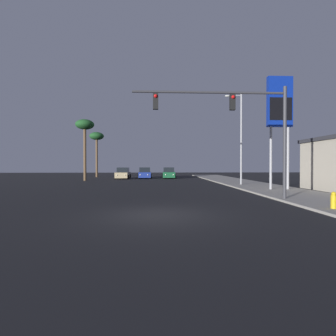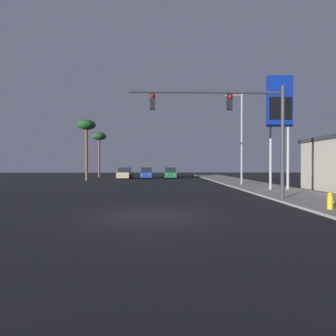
# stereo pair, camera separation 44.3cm
# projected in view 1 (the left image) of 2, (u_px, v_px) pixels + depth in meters

# --- Properties ---
(ground_plane) EXTENTS (120.00, 120.00, 0.00)m
(ground_plane) POSITION_uv_depth(u_px,v_px,m) (157.00, 215.00, 10.85)
(ground_plane) COLOR black
(sidewalk_right) EXTENTS (5.00, 60.00, 0.12)m
(sidewalk_right) POSITION_uv_depth(u_px,v_px,m) (273.00, 190.00, 21.26)
(sidewalk_right) COLOR #9E998E
(sidewalk_right) RESTS_ON ground
(car_tan) EXTENTS (2.04, 4.32, 1.68)m
(car_tan) POSITION_uv_depth(u_px,v_px,m) (123.00, 174.00, 39.01)
(car_tan) COLOR tan
(car_tan) RESTS_ON ground
(car_blue) EXTENTS (2.04, 4.34, 1.68)m
(car_blue) POSITION_uv_depth(u_px,v_px,m) (145.00, 173.00, 40.09)
(car_blue) COLOR navy
(car_blue) RESTS_ON ground
(car_green) EXTENTS (2.04, 4.34, 1.68)m
(car_green) POSITION_uv_depth(u_px,v_px,m) (169.00, 173.00, 40.25)
(car_green) COLOR #195933
(car_green) RESTS_ON ground
(traffic_light_mast) EXTENTS (8.91, 0.36, 6.50)m
(traffic_light_mast) POSITION_uv_depth(u_px,v_px,m) (240.00, 117.00, 15.03)
(traffic_light_mast) COLOR #38383D
(traffic_light_mast) RESTS_ON sidewalk_right
(street_lamp) EXTENTS (1.74, 0.24, 9.00)m
(street_lamp) POSITION_uv_depth(u_px,v_px,m) (240.00, 134.00, 26.07)
(street_lamp) COLOR #99999E
(street_lamp) RESTS_ON sidewalk_right
(gas_station_sign) EXTENTS (2.00, 0.42, 9.00)m
(gas_station_sign) POSITION_uv_depth(u_px,v_px,m) (280.00, 108.00, 20.91)
(gas_station_sign) COLOR #99999E
(gas_station_sign) RESTS_ON sidewalk_right
(fire_hydrant) EXTENTS (0.24, 0.34, 0.76)m
(fire_hydrant) POSITION_uv_depth(u_px,v_px,m) (334.00, 200.00, 11.69)
(fire_hydrant) COLOR gold
(fire_hydrant) RESTS_ON sidewalk_right
(palm_tree_far) EXTENTS (2.40, 2.40, 7.62)m
(palm_tree_far) POSITION_uv_depth(u_px,v_px,m) (97.00, 138.00, 44.28)
(palm_tree_far) COLOR brown
(palm_tree_far) RESTS_ON ground
(palm_tree_mid) EXTENTS (2.40, 2.40, 8.04)m
(palm_tree_mid) POSITION_uv_depth(u_px,v_px,m) (85.00, 128.00, 34.31)
(palm_tree_mid) COLOR brown
(palm_tree_mid) RESTS_ON ground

